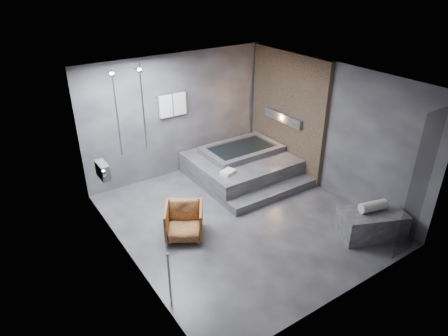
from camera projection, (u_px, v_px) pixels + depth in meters
room at (252, 129)px, 7.47m from camera, size 5.00×5.04×2.82m
tub_deck at (241, 166)px, 9.37m from camera, size 2.20×2.00×0.50m
tub_step at (273, 193)px, 8.57m from camera, size 2.20×0.36×0.18m
concrete_bench at (371, 224)px, 7.30m from camera, size 1.29×1.03×0.51m
driftwood_chair at (184, 221)px, 7.27m from camera, size 0.93×0.94×0.63m
rolled_towel at (373, 206)px, 7.18m from camera, size 0.55×0.31×0.19m
deck_towel at (228, 172)px, 8.48m from camera, size 0.35×0.30×0.08m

